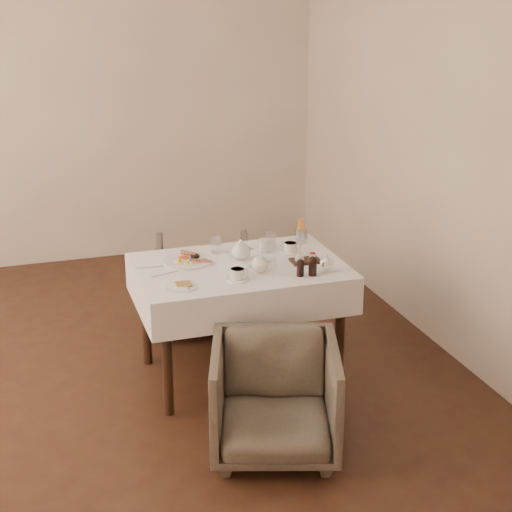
{
  "coord_description": "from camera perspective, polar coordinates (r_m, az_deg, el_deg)",
  "views": [
    {
      "loc": [
        -0.5,
        -4.42,
        2.43
      ],
      "look_at": [
        0.89,
        -0.11,
        0.82
      ],
      "focal_mm": 55.0,
      "sensor_mm": 36.0,
      "label": 1
    }
  ],
  "objects": [
    {
      "name": "table",
      "position": [
        4.88,
        -1.21,
        -1.95
      ],
      "size": [
        1.28,
        0.88,
        0.75
      ],
      "color": "black",
      "rests_on": "ground"
    },
    {
      "name": "armchair_near",
      "position": [
        4.25,
        1.39,
        -10.32
      ],
      "size": [
        0.84,
        0.86,
        0.62
      ],
      "primitive_type": "imported",
      "rotation": [
        0.0,
        0.0,
        -0.31
      ],
      "color": "#4D4538",
      "rests_on": "ground"
    },
    {
      "name": "armchair_far",
      "position": [
        5.74,
        -3.81,
        -2.0
      ],
      "size": [
        0.82,
        0.83,
        0.64
      ],
      "primitive_type": "imported",
      "rotation": [
        0.0,
        0.0,
        2.93
      ],
      "color": "#4D4538",
      "rests_on": "ground"
    },
    {
      "name": "breakfast_plate",
      "position": [
        4.91,
        -5.01,
        -0.32
      ],
      "size": [
        0.31,
        0.31,
        0.04
      ],
      "rotation": [
        0.0,
        0.0,
        0.24
      ],
      "color": "white",
      "rests_on": "table"
    },
    {
      "name": "side_plate",
      "position": [
        4.5,
        -5.45,
        -2.23
      ],
      "size": [
        0.19,
        0.18,
        0.02
      ],
      "rotation": [
        0.0,
        0.0,
        -0.24
      ],
      "color": "white",
      "rests_on": "table"
    },
    {
      "name": "teapot_centre",
      "position": [
        4.91,
        -1.12,
        0.46
      ],
      "size": [
        0.18,
        0.15,
        0.13
      ],
      "primitive_type": null,
      "rotation": [
        0.0,
        0.0,
        -0.1
      ],
      "color": "white",
      "rests_on": "table"
    },
    {
      "name": "teapot_front",
      "position": [
        4.7,
        0.26,
        -0.52
      ],
      "size": [
        0.15,
        0.11,
        0.12
      ],
      "primitive_type": null,
      "rotation": [
        0.0,
        0.0,
        -0.01
      ],
      "color": "white",
      "rests_on": "table"
    },
    {
      "name": "creamer",
      "position": [
        5.07,
        0.58,
        0.8
      ],
      "size": [
        0.07,
        0.07,
        0.08
      ],
      "primitive_type": "cylinder",
      "rotation": [
        0.0,
        0.0,
        0.1
      ],
      "color": "white",
      "rests_on": "table"
    },
    {
      "name": "teacup_near",
      "position": [
        4.6,
        -1.36,
        -1.37
      ],
      "size": [
        0.14,
        0.14,
        0.07
      ],
      "rotation": [
        0.0,
        0.0,
        0.14
      ],
      "color": "white",
      "rests_on": "table"
    },
    {
      "name": "teacup_far",
      "position": [
        5.05,
        2.52,
        0.58
      ],
      "size": [
        0.14,
        0.14,
        0.07
      ],
      "rotation": [
        0.0,
        0.0,
        -0.27
      ],
      "color": "white",
      "rests_on": "table"
    },
    {
      "name": "glass_left",
      "position": [
        5.05,
        -2.89,
        0.77
      ],
      "size": [
        0.09,
        0.09,
        0.1
      ],
      "primitive_type": "cylinder",
      "rotation": [
        0.0,
        0.0,
        0.29
      ],
      "color": "silver",
      "rests_on": "table"
    },
    {
      "name": "glass_mid",
      "position": [
        4.81,
        1.12,
        -0.25
      ],
      "size": [
        0.08,
        0.08,
        0.09
      ],
      "primitive_type": "cylinder",
      "rotation": [
        0.0,
        0.0,
        0.24
      ],
      "color": "silver",
      "rests_on": "table"
    },
    {
      "name": "glass_right",
      "position": [
        5.15,
        1.07,
        1.17
      ],
      "size": [
        0.08,
        0.08,
        0.1
      ],
      "primitive_type": "cylinder",
      "rotation": [
        0.0,
        0.0,
        0.12
      ],
      "color": "silver",
      "rests_on": "table"
    },
    {
      "name": "condiment_board",
      "position": [
        4.9,
        3.6,
        -0.27
      ],
      "size": [
        0.19,
        0.13,
        0.05
      ],
      "rotation": [
        0.0,
        0.0,
        -0.02
      ],
      "color": "black",
      "rests_on": "table"
    },
    {
      "name": "pepper_mill_left",
      "position": [
        4.65,
        3.24,
        -0.84
      ],
      "size": [
        0.06,
        0.06,
        0.11
      ],
      "primitive_type": null,
      "rotation": [
        0.0,
        0.0,
        -0.12
      ],
      "color": "black",
      "rests_on": "table"
    },
    {
      "name": "pepper_mill_right",
      "position": [
        4.66,
        4.14,
        -0.72
      ],
      "size": [
        0.07,
        0.07,
        0.12
      ],
      "primitive_type": null,
      "rotation": [
        0.0,
        0.0,
        -0.2
      ],
      "color": "black",
      "rests_on": "table"
    },
    {
      "name": "silver_pot",
      "position": [
        4.74,
        5.13,
        -0.48
      ],
      "size": [
        0.11,
        0.1,
        0.11
      ],
      "primitive_type": null,
      "rotation": [
        0.0,
        0.0,
        -0.17
      ],
      "color": "white",
      "rests_on": "table"
    },
    {
      "name": "fries_cup",
      "position": [
        5.24,
        3.32,
        1.74
      ],
      "size": [
        0.08,
        0.08,
        0.17
      ],
      "rotation": [
        0.0,
        0.0,
        0.42
      ],
      "color": "silver",
      "rests_on": "table"
    },
    {
      "name": "cutlery_fork",
      "position": [
        4.84,
        -7.61,
        -0.82
      ],
      "size": [
        0.19,
        0.04,
        0.0
      ],
      "primitive_type": "cube",
      "rotation": [
        0.0,
        0.0,
        1.45
      ],
      "color": "silver",
      "rests_on": "table"
    },
    {
      "name": "cutlery_knife",
      "position": [
        4.72,
        -6.62,
        -1.32
      ],
      "size": [
        0.18,
        0.07,
        0.0
      ],
      "primitive_type": "cube",
      "rotation": [
        0.0,
        0.0,
        1.89
      ],
      "color": "silver",
      "rests_on": "table"
    }
  ]
}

